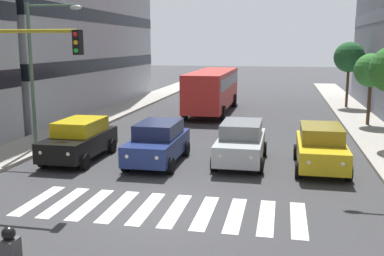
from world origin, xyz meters
TOP-DOWN VIEW (x-y plane):
  - ground_plane at (0.00, 0.00)m, footprint 180.00×180.00m
  - crosswalk_markings at (-0.00, 0.00)m, footprint 8.55×2.80m
  - car_0 at (-5.03, -5.64)m, footprint 2.02×4.44m
  - car_1 at (-1.84, -5.90)m, footprint 2.02×4.44m
  - car_2 at (1.54, -5.21)m, footprint 2.02×4.44m
  - car_3 at (5.00, -5.10)m, footprint 2.02×4.44m
  - bus_behind_traffic at (1.54, -19.84)m, footprint 2.78×10.50m
  - traffic_light_gantry at (5.53, -0.65)m, footprint 4.15×0.36m
  - street_lamp_right at (7.26, -6.16)m, footprint 2.66×0.28m
  - street_tree_2 at (-8.51, -15.78)m, footprint 1.99×1.99m
  - street_tree_3 at (-8.26, -23.54)m, footprint 2.28×2.28m

SIDE VIEW (x-z plane):
  - ground_plane at x=0.00m, z-range 0.00..0.00m
  - crosswalk_markings at x=0.00m, z-range 0.00..0.01m
  - car_0 at x=-5.03m, z-range 0.03..1.75m
  - car_1 at x=-1.84m, z-range 0.03..1.75m
  - car_2 at x=1.54m, z-range 0.03..1.75m
  - car_3 at x=5.00m, z-range 0.03..1.75m
  - bus_behind_traffic at x=1.54m, z-range 0.36..3.36m
  - street_tree_2 at x=-8.51m, z-range 1.25..5.47m
  - traffic_light_gantry at x=5.53m, z-range 0.94..6.44m
  - street_tree_3 at x=-8.26m, z-range 1.45..6.39m
  - street_lamp_right at x=7.26m, z-range 0.90..7.46m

